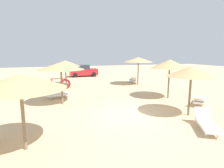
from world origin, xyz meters
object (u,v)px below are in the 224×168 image
at_px(parasol_0, 170,64).
at_px(parked_car, 83,71).
at_px(parasol_2, 61,66).
at_px(lounger_5, 206,123).
at_px(parasol_3, 65,63).
at_px(lounger_3, 57,82).
at_px(lounger_2, 56,94).
at_px(bench_0, 57,80).
at_px(lounger_1, 132,80).
at_px(parasol_5, 191,71).
at_px(parasol_4, 20,82).
at_px(lounger_0, 200,100).
at_px(parasol_1, 138,60).

bearing_deg(parasol_0, parked_car, 104.50).
bearing_deg(parasol_2, lounger_5, -47.09).
bearing_deg(parasol_3, lounger_3, 123.51).
bearing_deg(lounger_2, bench_0, 88.15).
relative_size(parasol_2, lounger_3, 1.54).
bearing_deg(lounger_5, lounger_1, 79.11).
bearing_deg(lounger_1, parasol_5, -99.55).
height_order(bench_0, parked_car, parked_car).
height_order(parasol_3, parasol_4, parasol_3).
distance_m(parasol_3, lounger_3, 2.56).
bearing_deg(lounger_0, lounger_5, -131.42).
xyz_separation_m(parasol_0, lounger_3, (-7.79, 8.52, -2.23)).
height_order(parasol_1, lounger_3, parasol_1).
relative_size(parasol_5, lounger_2, 1.36).
bearing_deg(parasol_2, parasol_4, -105.89).
relative_size(parasol_5, lounger_0, 1.43).
distance_m(lounger_0, lounger_2, 10.09).
height_order(parasol_3, lounger_2, parasol_3).
bearing_deg(parasol_2, lounger_1, 39.00).
bearing_deg(parasol_4, parasol_3, 79.21).
xyz_separation_m(parasol_0, parasol_2, (-7.64, 0.83, -0.06)).
relative_size(parasol_0, lounger_2, 1.47).
bearing_deg(parked_car, lounger_5, -84.46).
height_order(parasol_0, lounger_0, parasol_0).
height_order(lounger_5, bench_0, lounger_5).
height_order(parasol_4, parked_car, parasol_4).
distance_m(lounger_5, parked_car, 20.46).
xyz_separation_m(parasol_2, parasol_4, (-1.54, -5.41, -0.12)).
bearing_deg(parasol_5, lounger_2, 137.35).
relative_size(lounger_2, lounger_3, 1.02).
distance_m(lounger_2, lounger_3, 5.91).
distance_m(parasol_5, lounger_3, 13.89).
relative_size(lounger_3, lounger_5, 1.01).
height_order(parasol_2, lounger_3, parasol_2).
xyz_separation_m(parasol_3, lounger_2, (-1.10, -4.62, -2.04)).
bearing_deg(parasol_5, parked_car, 97.89).
relative_size(lounger_2, lounger_5, 1.03).
distance_m(parasol_0, lounger_2, 8.74).
bearing_deg(lounger_5, parked_car, 95.54).
bearing_deg(parasol_4, lounger_0, 13.09).
xyz_separation_m(parasol_2, lounger_5, (5.73, -6.17, -2.17)).
distance_m(parasol_0, parasol_1, 5.99).
relative_size(parasol_0, lounger_5, 1.50).
height_order(lounger_0, lounger_3, lounger_3).
relative_size(parasol_0, parasol_3, 0.97).
distance_m(parasol_1, parasol_3, 7.54).
distance_m(parasol_0, parasol_4, 10.26).
relative_size(parasol_2, bench_0, 1.96).
relative_size(lounger_3, bench_0, 1.27).
xyz_separation_m(parasol_1, bench_0, (-8.28, 4.40, -2.34)).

